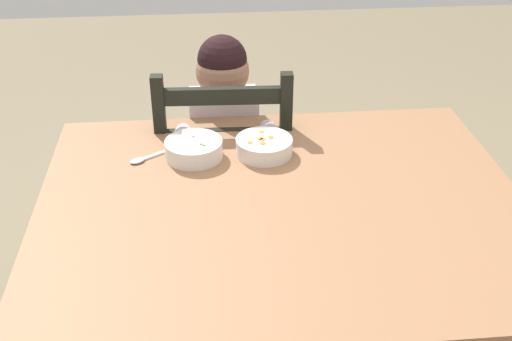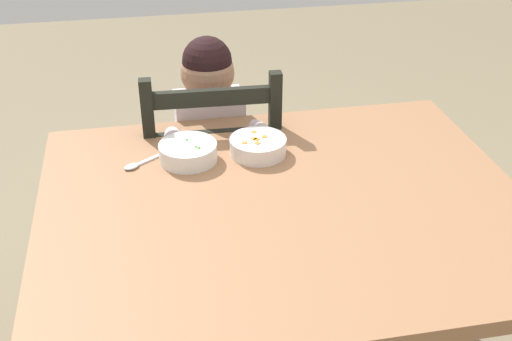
{
  "view_description": "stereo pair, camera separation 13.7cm",
  "coord_description": "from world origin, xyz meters",
  "px_view_note": "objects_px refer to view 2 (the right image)",
  "views": [
    {
      "loc": [
        -0.19,
        -1.34,
        1.63
      ],
      "look_at": [
        -0.06,
        0.07,
        0.78
      ],
      "focal_mm": 45.32,
      "sensor_mm": 36.0,
      "label": 1
    },
    {
      "loc": [
        -0.33,
        -1.32,
        1.63
      ],
      "look_at": [
        -0.06,
        0.07,
        0.78
      ],
      "focal_mm": 45.32,
      "sensor_mm": 36.0,
      "label": 2
    }
  ],
  "objects_px": {
    "dining_table": "(284,232)",
    "dining_chair": "(212,185)",
    "child_figure": "(211,137)",
    "bowl_of_carrots": "(258,146)",
    "bowl_of_peas": "(188,152)",
    "spoon": "(138,164)"
  },
  "relations": [
    {
      "from": "dining_table",
      "to": "dining_chair",
      "type": "relative_size",
      "value": 1.35
    },
    {
      "from": "bowl_of_peas",
      "to": "bowl_of_carrots",
      "type": "distance_m",
      "value": 0.2
    },
    {
      "from": "bowl_of_peas",
      "to": "dining_table",
      "type": "bearing_deg",
      "value": -48.9
    },
    {
      "from": "dining_chair",
      "to": "bowl_of_peas",
      "type": "xyz_separation_m",
      "value": [
        -0.1,
        -0.3,
        0.3
      ]
    },
    {
      "from": "dining_chair",
      "to": "bowl_of_peas",
      "type": "relative_size",
      "value": 5.63
    },
    {
      "from": "dining_table",
      "to": "dining_chair",
      "type": "height_order",
      "value": "dining_chair"
    },
    {
      "from": "dining_table",
      "to": "child_figure",
      "type": "relative_size",
      "value": 1.26
    },
    {
      "from": "dining_chair",
      "to": "bowl_of_carrots",
      "type": "height_order",
      "value": "dining_chair"
    },
    {
      "from": "bowl_of_peas",
      "to": "bowl_of_carrots",
      "type": "relative_size",
      "value": 1.01
    },
    {
      "from": "dining_table",
      "to": "spoon",
      "type": "relative_size",
      "value": 9.83
    },
    {
      "from": "dining_chair",
      "to": "spoon",
      "type": "xyz_separation_m",
      "value": [
        -0.24,
        -0.3,
        0.28
      ]
    },
    {
      "from": "dining_chair",
      "to": "spoon",
      "type": "distance_m",
      "value": 0.48
    },
    {
      "from": "bowl_of_peas",
      "to": "spoon",
      "type": "height_order",
      "value": "bowl_of_peas"
    },
    {
      "from": "dining_chair",
      "to": "child_figure",
      "type": "distance_m",
      "value": 0.19
    },
    {
      "from": "dining_table",
      "to": "bowl_of_peas",
      "type": "xyz_separation_m",
      "value": [
        -0.22,
        0.25,
        0.13
      ]
    },
    {
      "from": "bowl_of_peas",
      "to": "spoon",
      "type": "distance_m",
      "value": 0.14
    },
    {
      "from": "child_figure",
      "to": "bowl_of_carrots",
      "type": "distance_m",
      "value": 0.33
    },
    {
      "from": "dining_table",
      "to": "spoon",
      "type": "height_order",
      "value": "spoon"
    },
    {
      "from": "dining_table",
      "to": "bowl_of_carrots",
      "type": "height_order",
      "value": "bowl_of_carrots"
    },
    {
      "from": "bowl_of_peas",
      "to": "spoon",
      "type": "relative_size",
      "value": 1.29
    },
    {
      "from": "dining_chair",
      "to": "child_figure",
      "type": "relative_size",
      "value": 0.94
    },
    {
      "from": "bowl_of_peas",
      "to": "child_figure",
      "type": "bearing_deg",
      "value": 71.26
    }
  ]
}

